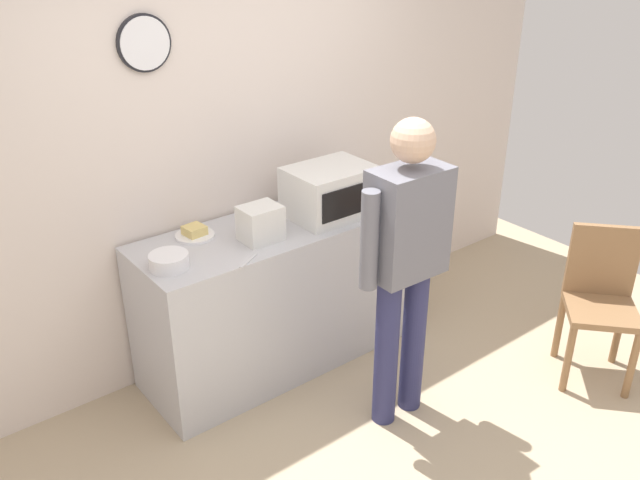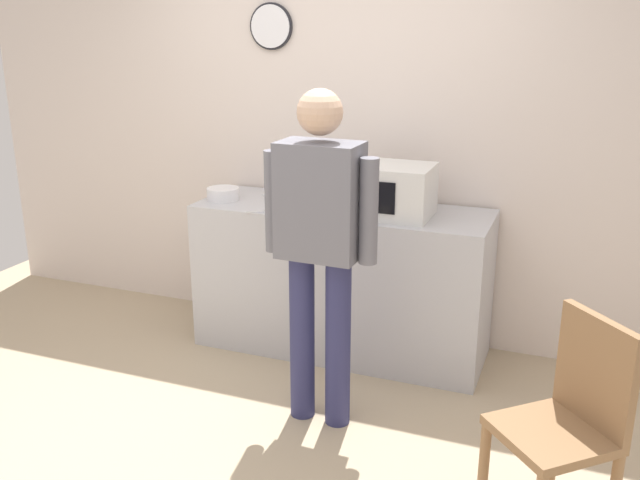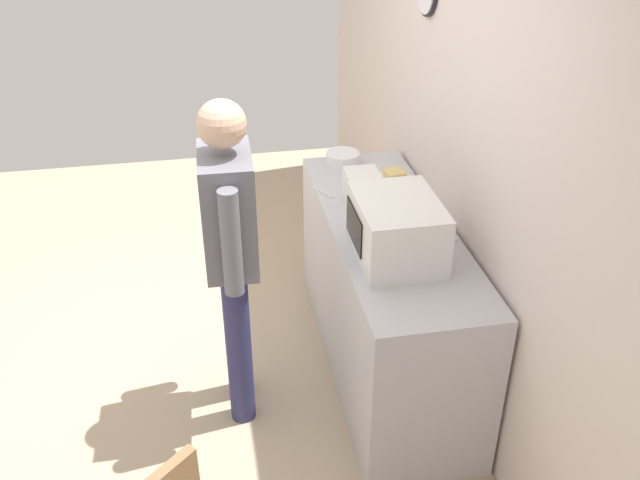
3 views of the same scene
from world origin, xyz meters
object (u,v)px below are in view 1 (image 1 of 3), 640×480
object	(u,v)px
spoon_utensil	(248,261)
toaster	(261,223)
microwave	(330,191)
fork_utensil	(283,204)
sandwich_plate	(195,233)
salad_bowl	(169,261)
wooden_chair	(600,296)
person_standing	(406,254)

from	to	relation	value
spoon_utensil	toaster	bearing A→B (deg)	41.73
microwave	toaster	world-z (taller)	microwave
fork_utensil	sandwich_plate	bearing A→B (deg)	-174.24
microwave	salad_bowl	bearing A→B (deg)	-178.69
salad_bowl	toaster	bearing A→B (deg)	-1.23
sandwich_plate	wooden_chair	world-z (taller)	sandwich_plate
salad_bowl	toaster	xyz separation A→B (m)	(0.56, -0.01, 0.06)
person_standing	spoon_utensil	bearing A→B (deg)	136.67
fork_utensil	person_standing	size ratio (longest dim) A/B	0.10
microwave	wooden_chair	size ratio (longest dim) A/B	0.53
wooden_chair	fork_utensil	bearing A→B (deg)	129.52
microwave	wooden_chair	bearing A→B (deg)	-47.94
person_standing	sandwich_plate	bearing A→B (deg)	123.90
toaster	wooden_chair	distance (m)	2.07
microwave	fork_utensil	xyz separation A→B (m)	(-0.14, 0.29, -0.15)
wooden_chair	spoon_utensil	bearing A→B (deg)	151.18
person_standing	salad_bowl	bearing A→B (deg)	141.73
fork_utensil	salad_bowl	bearing A→B (deg)	-161.48
spoon_utensil	person_standing	size ratio (longest dim) A/B	0.10
salad_bowl	fork_utensil	size ratio (longest dim) A/B	1.21
sandwich_plate	person_standing	bearing A→B (deg)	-56.10
sandwich_plate	salad_bowl	xyz separation A→B (m)	(-0.28, -0.25, 0.02)
sandwich_plate	spoon_utensil	xyz separation A→B (m)	(0.08, -0.44, -0.02)
microwave	person_standing	bearing A→B (deg)	-99.35
microwave	toaster	distance (m)	0.53
toaster	fork_utensil	world-z (taller)	toaster
salad_bowl	wooden_chair	world-z (taller)	salad_bowl
microwave	salad_bowl	size ratio (longest dim) A/B	2.44
microwave	wooden_chair	world-z (taller)	microwave
microwave	salad_bowl	distance (m)	1.09
sandwich_plate	fork_utensil	distance (m)	0.66
spoon_utensil	wooden_chair	world-z (taller)	spoon_utensil
salad_bowl	spoon_utensil	distance (m)	0.41
microwave	wooden_chair	distance (m)	1.73
toaster	salad_bowl	bearing A→B (deg)	178.77
sandwich_plate	toaster	bearing A→B (deg)	-43.26
spoon_utensil	person_standing	bearing A→B (deg)	-43.33
fork_utensil	spoon_utensil	bearing A→B (deg)	-138.98
spoon_utensil	wooden_chair	distance (m)	2.12
salad_bowl	microwave	bearing A→B (deg)	1.31
fork_utensil	toaster	bearing A→B (deg)	-139.36
fork_utensil	person_standing	distance (m)	1.07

